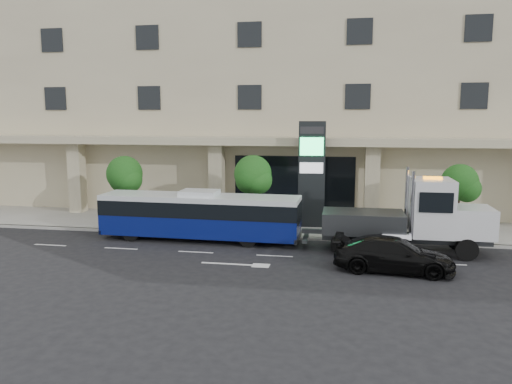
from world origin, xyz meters
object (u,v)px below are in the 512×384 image
city_bus (200,215)px  tow_truck (413,219)px  signage_pylon (312,174)px  black_sedan (393,254)px

city_bus → tow_truck: size_ratio=1.19×
tow_truck → signage_pylon: bearing=139.4°
tow_truck → black_sedan: 3.62m
city_bus → black_sedan: city_bus is taller
city_bus → black_sedan: size_ratio=2.12×
city_bus → signage_pylon: signage_pylon is taller
tow_truck → signage_pylon: signage_pylon is taller
tow_truck → black_sedan: size_ratio=1.78×
tow_truck → city_bus: bearing=176.4°
black_sedan → city_bus: bearing=73.4°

